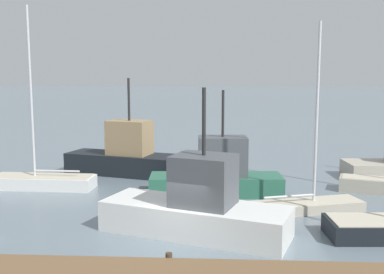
{
  "coord_description": "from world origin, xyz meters",
  "views": [
    {
      "loc": [
        1.62,
        -17.55,
        6.93
      ],
      "look_at": [
        0.0,
        12.21,
        2.85
      ],
      "focal_mm": 41.74,
      "sensor_mm": 36.0,
      "label": 1
    }
  ],
  "objects_px": {
    "sailboat_2": "(305,203)",
    "fishing_boat_0": "(218,174)",
    "fishing_boat_1": "(126,156)",
    "sailboat_1": "(43,180)",
    "fishing_boat_3": "(197,208)"
  },
  "relations": [
    {
      "from": "sailboat_2",
      "to": "fishing_boat_0",
      "type": "bearing_deg",
      "value": 128.51
    },
    {
      "from": "fishing_boat_1",
      "to": "sailboat_1",
      "type": "bearing_deg",
      "value": -119.71
    },
    {
      "from": "sailboat_1",
      "to": "fishing_boat_1",
      "type": "relative_size",
      "value": 1.26
    },
    {
      "from": "sailboat_1",
      "to": "sailboat_2",
      "type": "distance_m",
      "value": 15.88
    },
    {
      "from": "sailboat_2",
      "to": "fishing_boat_1",
      "type": "bearing_deg",
      "value": 126.8
    },
    {
      "from": "fishing_boat_0",
      "to": "sailboat_2",
      "type": "bearing_deg",
      "value": -38.61
    },
    {
      "from": "fishing_boat_0",
      "to": "fishing_boat_3",
      "type": "height_order",
      "value": "fishing_boat_3"
    },
    {
      "from": "fishing_boat_3",
      "to": "sailboat_2",
      "type": "bearing_deg",
      "value": 53.57
    },
    {
      "from": "sailboat_1",
      "to": "fishing_boat_0",
      "type": "distance_m",
      "value": 10.95
    },
    {
      "from": "fishing_boat_0",
      "to": "sailboat_1",
      "type": "bearing_deg",
      "value": 172.26
    },
    {
      "from": "fishing_boat_0",
      "to": "fishing_boat_1",
      "type": "relative_size",
      "value": 0.89
    },
    {
      "from": "sailboat_2",
      "to": "fishing_boat_3",
      "type": "relative_size",
      "value": 1.1
    },
    {
      "from": "sailboat_2",
      "to": "fishing_boat_0",
      "type": "height_order",
      "value": "sailboat_2"
    },
    {
      "from": "sailboat_1",
      "to": "fishing_boat_3",
      "type": "height_order",
      "value": "sailboat_1"
    },
    {
      "from": "sailboat_1",
      "to": "fishing_boat_1",
      "type": "height_order",
      "value": "sailboat_1"
    }
  ]
}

